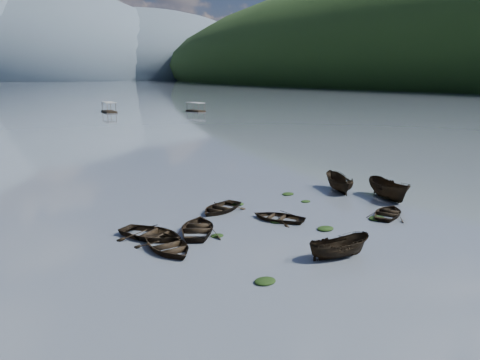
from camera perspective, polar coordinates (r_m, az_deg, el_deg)
ground_plane at (r=28.74m, az=13.07°, el=-8.41°), size 2400.00×2400.00×0.00m
haze_mtn_c at (r=932.35m, az=-23.00°, el=11.23°), size 520.00×520.00×260.00m
haze_mtn_d at (r=979.32m, az=-12.38°, el=11.96°), size 520.00×520.00×220.00m
rowboat_0 at (r=28.44m, az=-8.76°, el=-8.45°), size 3.32×4.57×0.93m
rowboat_1 at (r=31.31m, az=-5.11°, el=-6.33°), size 5.20×5.61×0.95m
rowboat_2 at (r=27.69m, az=11.92°, el=-9.19°), size 4.05×2.17×1.48m
rowboat_3 at (r=33.80m, az=4.69°, el=-4.86°), size 4.32×4.70×0.80m
rowboat_4 at (r=36.38m, az=17.65°, el=-4.15°), size 4.75×4.30×0.81m
rowboat_5 at (r=41.10m, az=17.62°, el=-2.22°), size 3.16×5.31×1.93m
rowboat_6 at (r=30.68m, az=-10.71°, el=-6.92°), size 5.11×5.57×0.94m
rowboat_7 at (r=35.86m, az=-2.41°, el=-3.79°), size 5.04×4.48×0.86m
rowboat_8 at (r=42.77m, az=11.89°, el=-1.31°), size 3.24×4.73×1.71m
weed_clump_0 at (r=24.11m, az=3.07°, el=-12.35°), size 1.15×0.94×0.25m
weed_clump_1 at (r=33.28m, az=4.50°, el=-5.14°), size 0.98×0.78×0.22m
weed_clump_2 at (r=32.16m, az=10.36°, el=-5.97°), size 1.21×0.97×0.26m
weed_clump_3 at (r=38.71m, az=8.01°, el=-2.65°), size 0.82×0.70×0.18m
weed_clump_4 at (r=35.22m, az=16.33°, el=-4.62°), size 1.29×1.02×0.27m
weed_clump_5 at (r=30.44m, az=-2.82°, el=-6.86°), size 0.89×0.72×0.19m
weed_clump_6 at (r=37.50m, az=-0.27°, el=-3.02°), size 1.02×0.85×0.21m
weed_clump_7 at (r=40.78m, az=5.87°, el=-1.79°), size 1.10×0.88×0.24m
pontoon_centre at (r=133.11m, az=-15.65°, el=7.96°), size 3.30×6.96×2.60m
pontoon_right at (r=131.45m, az=-5.43°, el=8.32°), size 3.46×6.43×2.34m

